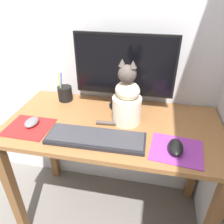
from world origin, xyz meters
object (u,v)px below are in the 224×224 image
Objects in this scene: keyboard at (96,138)px; pen_cup at (65,93)px; computer_mouse_left at (32,122)px; monitor at (124,69)px; cat at (127,100)px; computer_mouse_right at (176,147)px.

pen_cup reaches higher than keyboard.
computer_mouse_left reaches higher than keyboard.
computer_mouse_left is 0.31m from pen_cup.
monitor is 1.62× the size of cat.
computer_mouse_left is at bearing -145.84° from monitor.
keyboard is at bearing -102.56° from monitor.
monitor reaches higher than cat.
pen_cup is (-0.29, 0.36, 0.03)m from keyboard.
computer_mouse_right reaches higher than keyboard.
keyboard is 4.92× the size of computer_mouse_left.
monitor is 0.42m from keyboard.
computer_mouse_right reaches higher than computer_mouse_left.
computer_mouse_left is 0.55× the size of pen_cup.
keyboard is at bearing -8.18° from computer_mouse_left.
pen_cup is at bearing 77.99° from computer_mouse_left.
monitor is at bearing 120.26° from cat.
computer_mouse_right is 0.33× the size of cat.
cat is (0.04, -0.16, -0.11)m from monitor.
monitor is at bearing -1.15° from pen_cup.
monitor is at bearing 34.16° from computer_mouse_left.
pen_cup reaches higher than computer_mouse_right.
pen_cup is (0.06, 0.30, 0.03)m from computer_mouse_left.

